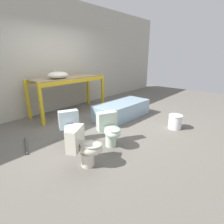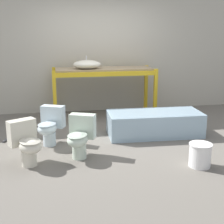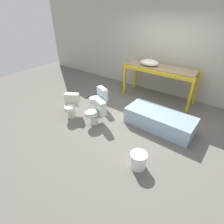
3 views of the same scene
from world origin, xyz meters
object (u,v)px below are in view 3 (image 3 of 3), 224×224
Objects in this scene: sink_basin at (149,62)px; toilet_extra at (71,106)px; bucket_white at (138,160)px; toilet_near at (98,98)px; bathtub_main at (160,119)px; toilet_far at (95,112)px.

sink_basin is 2.63m from toilet_extra.
toilet_extra is 1.89× the size of bucket_white.
sink_basin is 1.87m from toilet_near.
toilet_far is (-1.38, -0.78, 0.09)m from bathtub_main.
toilet_near is 2.36m from bucket_white.
bathtub_main is at bearing -52.38° from sink_basin.
bathtub_main is 2.70× the size of toilet_extra.
toilet_extra is at bearing 168.16° from bucket_white.
bucket_white is at bearing -41.23° from toilet_extra.
sink_basin reaches higher than toilet_extra.
bathtub_main is 2.30m from toilet_extra.
toilet_near is 1.00× the size of toilet_extra.
bathtub_main is 5.10× the size of bucket_white.
sink_basin is 0.34× the size of bathtub_main.
bathtub_main is 1.81m from toilet_near.
toilet_extra is at bearing -154.45° from bathtub_main.
sink_basin is 1.91m from bathtub_main.
sink_basin reaches higher than toilet_near.
sink_basin reaches higher than bathtub_main.
toilet_extra reaches higher than bathtub_main.
bathtub_main is 1.42m from bucket_white.
sink_basin is 2.30m from toilet_far.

